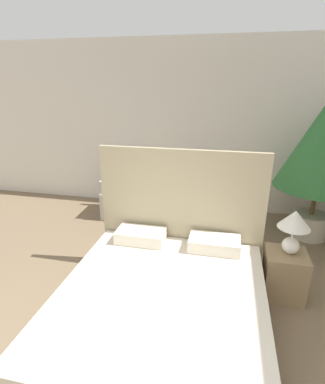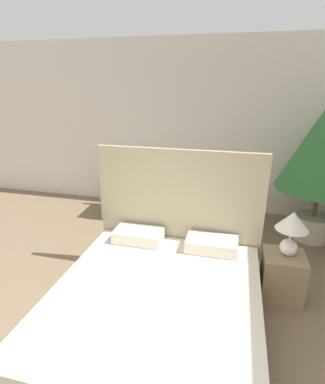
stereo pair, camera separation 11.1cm
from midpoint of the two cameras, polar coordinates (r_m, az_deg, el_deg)
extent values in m
cube|color=silver|center=(5.33, 5.33, 12.04)|extent=(10.00, 0.06, 2.90)
cube|color=#4C4238|center=(2.99, -0.31, -23.68)|extent=(1.86, 2.04, 0.26)
cube|color=beige|center=(2.83, -0.32, -20.24)|extent=(1.82, 2.00, 0.21)
cube|color=tan|center=(3.49, 3.96, -4.18)|extent=(1.90, 0.06, 1.53)
cube|color=silver|center=(3.49, -3.65, -8.28)|extent=(0.55, 0.31, 0.14)
cube|color=silver|center=(3.36, 10.30, -9.82)|extent=(0.55, 0.31, 0.14)
cube|color=#B7B2A8|center=(5.31, -6.74, -1.73)|extent=(0.60, 0.71, 0.46)
cube|color=#B7B2A8|center=(5.44, -5.92, 4.01)|extent=(0.58, 0.08, 0.46)
cube|color=#B7B2A8|center=(5.27, -9.35, 1.89)|extent=(0.13, 0.62, 0.21)
cube|color=#B7B2A8|center=(5.12, -4.37, 1.57)|extent=(0.13, 0.62, 0.21)
cube|color=#B7B2A8|center=(5.06, 3.97, -2.77)|extent=(0.62, 0.73, 0.46)
cube|color=#B7B2A8|center=(5.19, 4.97, 3.24)|extent=(0.58, 0.10, 0.46)
cube|color=#B7B2A8|center=(4.99, 1.43, 1.13)|extent=(0.15, 0.62, 0.21)
cube|color=#B7B2A8|center=(4.89, 6.76, 0.54)|extent=(0.15, 0.62, 0.21)
cylinder|color=beige|center=(5.01, 27.08, -5.97)|extent=(0.50, 0.50, 0.36)
cylinder|color=brown|center=(4.86, 27.82, -1.75)|extent=(0.06, 0.06, 0.43)
cube|color=#937A56|center=(3.56, 22.66, -14.64)|extent=(0.42, 0.40, 0.52)
sphere|color=white|center=(3.40, 23.75, -9.61)|extent=(0.18, 0.18, 0.18)
cylinder|color=white|center=(3.33, 24.11, -7.41)|extent=(0.02, 0.02, 0.12)
cone|color=silver|center=(3.27, 24.49, -5.02)|extent=(0.33, 0.33, 0.19)
cylinder|color=gold|center=(5.13, -1.59, -2.12)|extent=(0.35, 0.35, 0.51)
camera|label=1|loc=(0.06, -89.25, 0.28)|focal=28.00mm
camera|label=2|loc=(0.06, 90.75, -0.28)|focal=28.00mm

